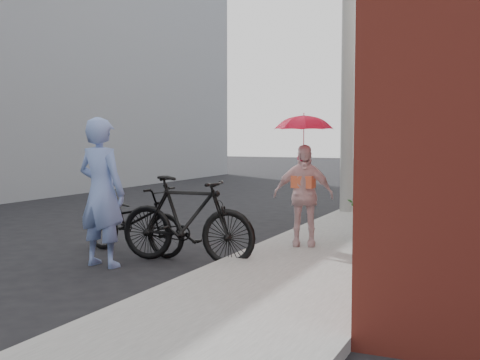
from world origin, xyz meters
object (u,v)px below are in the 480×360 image
Objects in this scene: utility_pole at (348,52)px; bike_left at (133,220)px; kimono_woman at (303,195)px; planter at (367,238)px; bike_right at (187,220)px; officer at (101,192)px.

utility_pole reaches higher than bike_left.
kimono_woman reaches higher than planter.
kimono_woman is 1.17m from planter.
bike_right is 1.33× the size of kimono_woman.
planter is at bearing 11.98° from kimono_woman.
utility_pole is 5.04m from kimono_woman.
kimono_woman reaches higher than bike_right.
bike_left is 3.49m from planter.
bike_right is at bearing -140.20° from officer.
bike_right is at bearing -151.25° from kimono_woman.
bike_left is at bearing -172.96° from kimono_woman.
bike_right is at bearing -95.31° from bike_left.
bike_left is at bearing -109.02° from utility_pole.
kimono_woman is at bearing -57.51° from bike_left.
utility_pole is at bearing -12.10° from bike_right.
officer is 5.50× the size of planter.
planter is (0.85, 0.48, -0.65)m from kimono_woman.
utility_pole is at bearing 108.90° from planter.
kimono_woman is at bearing -133.55° from officer.
kimono_woman reaches higher than bike_left.
bike_right is 2.76m from planter.
officer is (-1.71, -6.22, -2.51)m from utility_pole.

